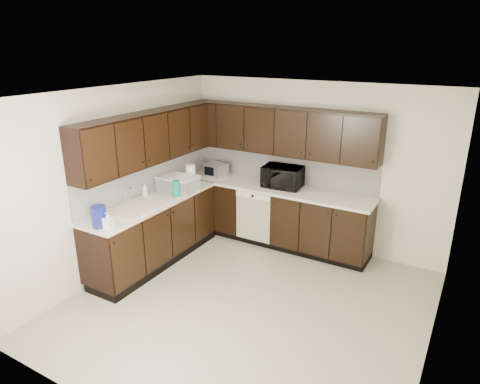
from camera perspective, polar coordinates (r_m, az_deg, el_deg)
name	(u,v)px	position (r m, az deg, el deg)	size (l,w,h in m)	color
floor	(248,305)	(5.36, 1.07, -14.78)	(4.00, 4.00, 0.00)	#ACA78E
ceiling	(249,95)	(4.47, 1.27, 12.81)	(4.00, 4.00, 0.00)	white
wall_back	(313,166)	(6.51, 9.76, 3.40)	(4.00, 0.02, 2.50)	beige
wall_left	(118,181)	(5.95, -15.95, 1.39)	(0.02, 4.00, 2.50)	beige
wall_right	(444,250)	(4.27, 25.54, -7.03)	(0.02, 4.00, 2.50)	beige
wall_front	(117,296)	(3.35, -16.13, -13.16)	(4.00, 0.02, 2.50)	beige
lower_cabinets	(226,225)	(6.45, -1.93, -4.37)	(3.00, 2.80, 0.90)	black
countertop	(225,193)	(6.26, -2.02, -0.13)	(3.03, 2.83, 0.04)	beige
backsplash	(220,170)	(6.46, -2.63, 2.90)	(3.00, 2.80, 0.48)	silver
upper_cabinets	(222,134)	(6.16, -2.38, 7.75)	(3.00, 2.80, 0.70)	black
dishwasher	(253,214)	(6.50, 1.75, -2.92)	(0.58, 0.04, 0.78)	beige
sink	(138,212)	(5.84, -13.51, -2.56)	(0.54, 0.82, 0.42)	beige
microwave	(282,177)	(6.44, 5.68, 2.03)	(0.58, 0.39, 0.32)	black
soap_bottle_a	(108,221)	(5.21, -17.18, -3.67)	(0.10, 0.10, 0.22)	gray
soap_bottle_b	(145,190)	(6.15, -12.56, 0.29)	(0.08, 0.08, 0.22)	gray
toaster_oven	(216,170)	(6.98, -3.20, 3.00)	(0.34, 0.25, 0.21)	silver
storage_bin	(178,184)	(6.35, -8.20, 1.12)	(0.52, 0.39, 0.20)	white
blue_pitcher	(99,216)	(5.30, -18.27, -3.12)	(0.17, 0.17, 0.26)	#0F1791
teal_tumbler	(176,188)	(6.12, -8.48, 0.50)	(0.10, 0.10, 0.23)	#0B7C7E
paper_towel_roll	(191,175)	(6.56, -6.58, 2.28)	(0.14, 0.14, 0.31)	white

